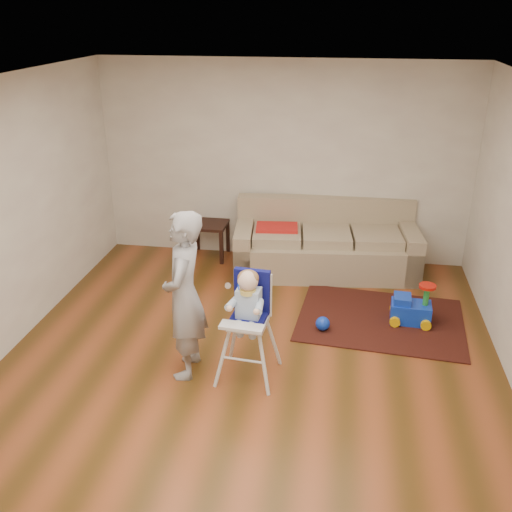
# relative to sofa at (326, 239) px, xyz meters

# --- Properties ---
(ground) EXTENTS (5.50, 5.50, 0.00)m
(ground) POSITION_rel_sofa_xyz_m (-0.63, -2.30, -0.46)
(ground) COLOR #4C3111
(ground) RESTS_ON ground
(room_envelope) EXTENTS (5.04, 5.52, 2.72)m
(room_envelope) POSITION_rel_sofa_xyz_m (-0.63, -1.77, 1.41)
(room_envelope) COLOR beige
(room_envelope) RESTS_ON ground
(sofa) EXTENTS (2.48, 1.22, 0.92)m
(sofa) POSITION_rel_sofa_xyz_m (0.00, 0.00, 0.00)
(sofa) COLOR gray
(sofa) RESTS_ON ground
(side_table) EXTENTS (0.51, 0.51, 0.51)m
(side_table) POSITION_rel_sofa_xyz_m (-1.65, 0.23, -0.21)
(side_table) COLOR black
(side_table) RESTS_ON ground
(area_rug) EXTENTS (1.94, 1.52, 0.01)m
(area_rug) POSITION_rel_sofa_xyz_m (0.70, -1.23, -0.46)
(area_rug) COLOR black
(area_rug) RESTS_ON ground
(ride_on_toy) EXTENTS (0.45, 0.34, 0.48)m
(ride_on_toy) POSITION_rel_sofa_xyz_m (1.02, -1.23, -0.21)
(ride_on_toy) COLOR blue
(ride_on_toy) RESTS_ON area_rug
(toy_ball) EXTENTS (0.16, 0.16, 0.16)m
(toy_ball) POSITION_rel_sofa_xyz_m (0.06, -1.57, -0.37)
(toy_ball) COLOR blue
(toy_ball) RESTS_ON area_rug
(high_chair) EXTENTS (0.56, 0.56, 1.12)m
(high_chair) POSITION_rel_sofa_xyz_m (-0.61, -2.50, 0.08)
(high_chair) COLOR silver
(high_chair) RESTS_ON ground
(adult) EXTENTS (0.43, 0.62, 1.65)m
(adult) POSITION_rel_sofa_xyz_m (-1.21, -2.52, 0.36)
(adult) COLOR #969699
(adult) RESTS_ON ground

